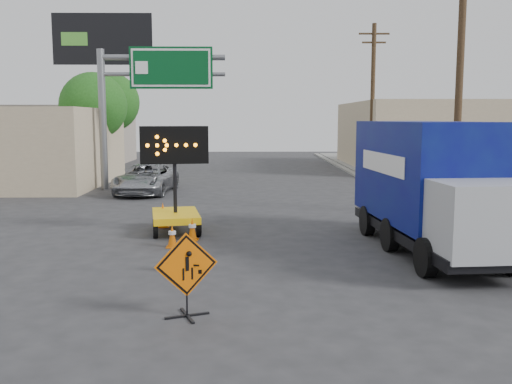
{
  "coord_description": "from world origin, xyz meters",
  "views": [
    {
      "loc": [
        0.6,
        -10.13,
        3.48
      ],
      "look_at": [
        0.79,
        3.49,
        1.72
      ],
      "focal_mm": 40.0,
      "sensor_mm": 36.0,
      "label": 1
    }
  ],
  "objects_px": {
    "construction_sign": "(186,272)",
    "box_truck": "(430,193)",
    "arrow_board": "(175,209)",
    "pickup_truck": "(146,179)"
  },
  "relations": [
    {
      "from": "box_truck",
      "to": "pickup_truck",
      "type": "bearing_deg",
      "value": 124.53
    },
    {
      "from": "construction_sign",
      "to": "pickup_truck",
      "type": "relative_size",
      "value": 0.31
    },
    {
      "from": "pickup_truck",
      "to": "box_truck",
      "type": "bearing_deg",
      "value": -46.91
    },
    {
      "from": "arrow_board",
      "to": "construction_sign",
      "type": "bearing_deg",
      "value": -91.53
    },
    {
      "from": "pickup_truck",
      "to": "box_truck",
      "type": "height_order",
      "value": "box_truck"
    },
    {
      "from": "construction_sign",
      "to": "box_truck",
      "type": "height_order",
      "value": "box_truck"
    },
    {
      "from": "arrow_board",
      "to": "pickup_truck",
      "type": "distance_m",
      "value": 9.6
    },
    {
      "from": "construction_sign",
      "to": "box_truck",
      "type": "relative_size",
      "value": 0.21
    },
    {
      "from": "construction_sign",
      "to": "pickup_truck",
      "type": "xyz_separation_m",
      "value": [
        -3.69,
        16.83,
        -0.12
      ]
    },
    {
      "from": "arrow_board",
      "to": "box_truck",
      "type": "bearing_deg",
      "value": -30.46
    }
  ]
}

